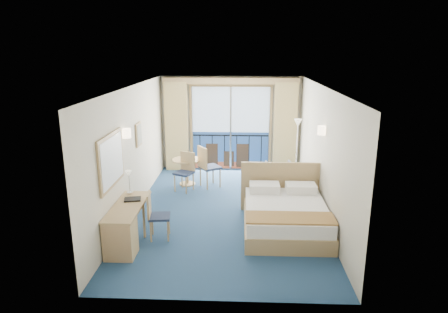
# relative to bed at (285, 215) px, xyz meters

# --- Properties ---
(floor) EXTENTS (6.50, 6.50, 0.00)m
(floor) POSITION_rel_bed_xyz_m (-1.18, 0.87, -0.31)
(floor) COLOR navy
(floor) RESTS_ON ground
(room_walls) EXTENTS (4.04, 6.54, 2.72)m
(room_walls) POSITION_rel_bed_xyz_m (-1.18, 0.87, 1.47)
(room_walls) COLOR beige
(room_walls) RESTS_ON ground
(balcony_door) EXTENTS (2.36, 0.03, 2.52)m
(balcony_door) POSITION_rel_bed_xyz_m (-1.19, 4.08, 0.83)
(balcony_door) COLOR navy
(balcony_door) RESTS_ON room_walls
(curtain_left) EXTENTS (0.65, 0.22, 2.55)m
(curtain_left) POSITION_rel_bed_xyz_m (-2.73, 3.94, 0.97)
(curtain_left) COLOR tan
(curtain_left) RESTS_ON room_walls
(curtain_right) EXTENTS (0.65, 0.22, 2.55)m
(curtain_right) POSITION_rel_bed_xyz_m (0.37, 3.94, 0.97)
(curtain_right) COLOR tan
(curtain_right) RESTS_ON room_walls
(pelmet) EXTENTS (3.80, 0.25, 0.18)m
(pelmet) POSITION_rel_bed_xyz_m (-1.18, 3.97, 2.27)
(pelmet) COLOR tan
(pelmet) RESTS_ON room_walls
(mirror) EXTENTS (0.05, 1.25, 0.95)m
(mirror) POSITION_rel_bed_xyz_m (-3.16, -0.63, 1.24)
(mirror) COLOR tan
(mirror) RESTS_ON room_walls
(wall_print) EXTENTS (0.04, 0.42, 0.52)m
(wall_print) POSITION_rel_bed_xyz_m (-3.16, 1.32, 1.29)
(wall_print) COLOR tan
(wall_print) RESTS_ON room_walls
(sconce_left) EXTENTS (0.18, 0.18, 0.18)m
(sconce_left) POSITION_rel_bed_xyz_m (-3.12, 0.27, 1.54)
(sconce_left) COLOR beige
(sconce_left) RESTS_ON room_walls
(sconce_right) EXTENTS (0.18, 0.18, 0.18)m
(sconce_right) POSITION_rel_bed_xyz_m (0.76, 0.72, 1.54)
(sconce_right) COLOR beige
(sconce_right) RESTS_ON room_walls
(bed) EXTENTS (1.74, 2.07, 1.09)m
(bed) POSITION_rel_bed_xyz_m (0.00, 0.00, 0.00)
(bed) COLOR tan
(bed) RESTS_ON ground
(nightstand) EXTENTS (0.40, 0.38, 0.52)m
(nightstand) POSITION_rel_bed_xyz_m (0.60, 1.26, -0.05)
(nightstand) COLOR tan
(nightstand) RESTS_ON ground
(phone) EXTENTS (0.20, 0.17, 0.08)m
(phone) POSITION_rel_bed_xyz_m (0.64, 1.29, 0.25)
(phone) COLOR silver
(phone) RESTS_ON nightstand
(armchair) EXTENTS (0.76, 0.78, 0.62)m
(armchair) POSITION_rel_bed_xyz_m (0.13, 2.60, 0.00)
(armchair) COLOR #434852
(armchair) RESTS_ON ground
(floor_lamp) EXTENTS (0.23, 0.23, 1.67)m
(floor_lamp) POSITION_rel_bed_xyz_m (0.60, 3.06, 0.96)
(floor_lamp) COLOR silver
(floor_lamp) RESTS_ON ground
(desk) EXTENTS (0.53, 1.53, 0.72)m
(desk) POSITION_rel_bed_xyz_m (-2.91, -1.07, 0.09)
(desk) COLOR tan
(desk) RESTS_ON ground
(desk_chair) EXTENTS (0.44, 0.43, 0.90)m
(desk_chair) POSITION_rel_bed_xyz_m (-2.46, -0.49, 0.20)
(desk_chair) COLOR #1F2B4A
(desk_chair) RESTS_ON ground
(folder) EXTENTS (0.34, 0.29, 0.03)m
(folder) POSITION_rel_bed_xyz_m (-2.89, -0.39, 0.42)
(folder) COLOR black
(folder) RESTS_ON desk
(desk_lamp) EXTENTS (0.12, 0.12, 0.45)m
(desk_lamp) POSITION_rel_bed_xyz_m (-3.03, -0.07, 0.75)
(desk_lamp) COLOR silver
(desk_lamp) RESTS_ON desk
(round_table) EXTENTS (0.76, 0.76, 0.68)m
(round_table) POSITION_rel_bed_xyz_m (-2.27, 2.59, 0.21)
(round_table) COLOR tan
(round_table) RESTS_ON ground
(table_chair_a) EXTENTS (0.65, 0.64, 1.08)m
(table_chair_a) POSITION_rel_bed_xyz_m (-1.74, 2.40, 0.30)
(table_chair_a) COLOR #1F2B4A
(table_chair_a) RESTS_ON ground
(table_chair_b) EXTENTS (0.55, 0.55, 0.96)m
(table_chair_b) POSITION_rel_bed_xyz_m (-2.26, 2.18, 0.24)
(table_chair_b) COLOR #1F2B4A
(table_chair_b) RESTS_ON ground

